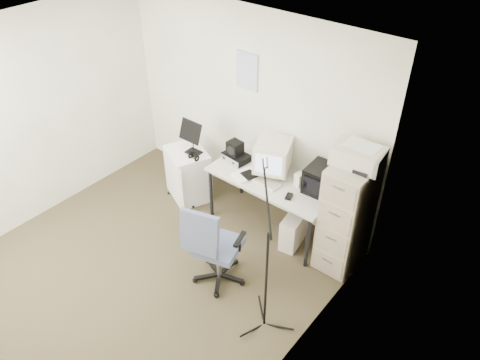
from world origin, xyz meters
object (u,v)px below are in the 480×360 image
Objects in this scene: desk at (271,203)px; office_chair at (218,244)px; side_cart at (188,174)px; filing_cabinet at (347,216)px.

office_chair is (0.07, -1.04, 0.14)m from desk.
side_cart is at bearing 129.93° from office_chair.
office_chair is at bearing -9.77° from side_cart.
desk is 1.05m from office_chair.
side_cart is at bearing -174.57° from filing_cabinet.
filing_cabinet is 1.40m from office_chair.
filing_cabinet reaches higher than desk.
side_cart is (-1.28, 0.87, -0.16)m from office_chair.
side_cart is at bearing -171.77° from desk.
filing_cabinet is 2.19m from side_cart.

